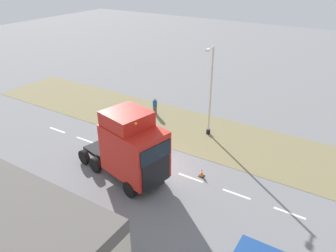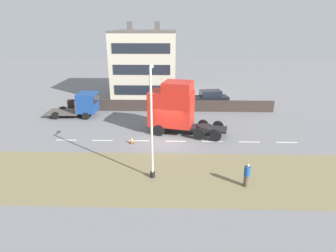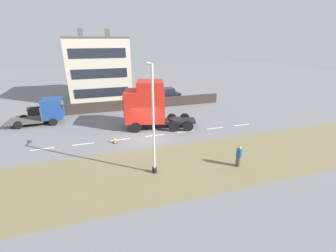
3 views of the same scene
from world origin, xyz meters
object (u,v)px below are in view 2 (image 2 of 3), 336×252
(lorry_cab, at_px, (174,108))
(lamp_post, at_px, (152,129))
(parked_car, at_px, (210,99))
(traffic_cone_lead, at_px, (132,140))
(flatbed_truck, at_px, (84,104))
(pedestrian, at_px, (247,175))

(lorry_cab, height_order, lamp_post, lamp_post)
(lamp_post, bearing_deg, parked_car, -18.40)
(traffic_cone_lead, bearing_deg, lorry_cab, -52.92)
(flatbed_truck, bearing_deg, traffic_cone_lead, 40.75)
(lorry_cab, xyz_separation_m, lamp_post, (-8.28, 1.38, 0.95))
(flatbed_truck, relative_size, traffic_cone_lead, 9.46)
(lorry_cab, distance_m, pedestrian, 10.47)
(parked_car, bearing_deg, lamp_post, 151.75)
(parked_car, bearing_deg, flatbed_truck, 96.03)
(flatbed_truck, height_order, lamp_post, lamp_post)
(lamp_post, bearing_deg, traffic_cone_lead, 21.90)
(lorry_cab, distance_m, parked_car, 9.65)
(lorry_cab, xyz_separation_m, pedestrian, (-9.29, -4.55, -1.65))
(lorry_cab, relative_size, parked_car, 1.55)
(lorry_cab, height_order, parked_car, lorry_cab)
(lamp_post, distance_m, traffic_cone_lead, 6.73)
(lamp_post, xyz_separation_m, traffic_cone_lead, (5.55, 2.23, -3.08))
(parked_car, relative_size, pedestrian, 3.00)
(parked_car, bearing_deg, traffic_cone_lead, 135.41)
(lorry_cab, height_order, flatbed_truck, lorry_cab)
(parked_car, xyz_separation_m, lamp_post, (-16.84, 5.60, 2.34))
(pedestrian, xyz_separation_m, traffic_cone_lead, (6.56, 8.16, -0.48))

